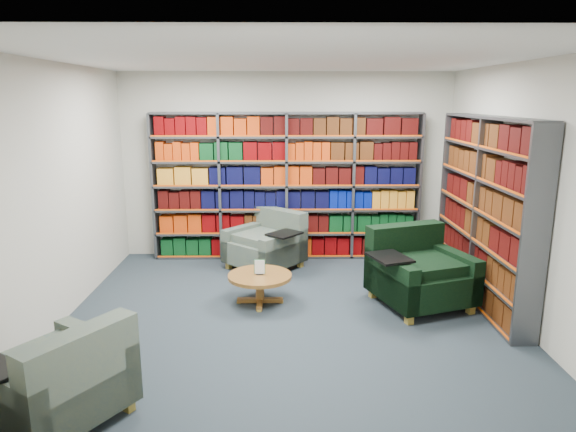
{
  "coord_description": "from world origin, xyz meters",
  "views": [
    {
      "loc": [
        -0.07,
        -5.32,
        2.42
      ],
      "look_at": [
        0.0,
        0.6,
        1.05
      ],
      "focal_mm": 32.0,
      "sensor_mm": 36.0,
      "label": 1
    }
  ],
  "objects_px": {
    "chair_teal_left": "(269,245)",
    "coffee_table": "(260,280)",
    "chair_teal_front": "(61,384)",
    "chair_green_right": "(416,273)"
  },
  "relations": [
    {
      "from": "chair_teal_left",
      "to": "coffee_table",
      "type": "height_order",
      "value": "chair_teal_left"
    },
    {
      "from": "chair_teal_front",
      "to": "chair_green_right",
      "type": "bearing_deg",
      "value": 35.58
    },
    {
      "from": "coffee_table",
      "to": "chair_teal_front",
      "type": "bearing_deg",
      "value": -120.77
    },
    {
      "from": "chair_teal_left",
      "to": "coffee_table",
      "type": "bearing_deg",
      "value": -93.11
    },
    {
      "from": "chair_green_right",
      "to": "chair_teal_front",
      "type": "distance_m",
      "value": 4.02
    },
    {
      "from": "chair_teal_front",
      "to": "coffee_table",
      "type": "height_order",
      "value": "chair_teal_front"
    },
    {
      "from": "chair_teal_left",
      "to": "coffee_table",
      "type": "relative_size",
      "value": 1.65
    },
    {
      "from": "chair_green_right",
      "to": "coffee_table",
      "type": "distance_m",
      "value": 1.88
    },
    {
      "from": "chair_teal_left",
      "to": "chair_teal_front",
      "type": "distance_m",
      "value": 3.99
    },
    {
      "from": "chair_teal_left",
      "to": "chair_green_right",
      "type": "height_order",
      "value": "chair_green_right"
    }
  ]
}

